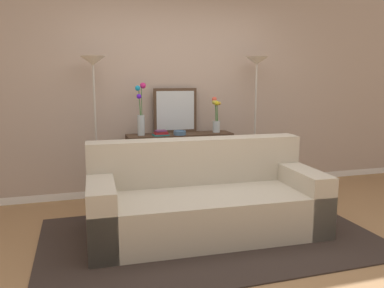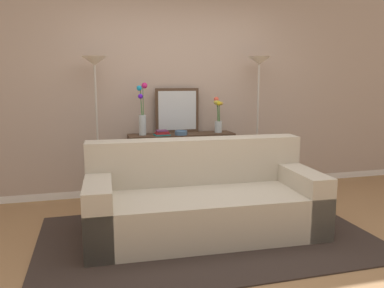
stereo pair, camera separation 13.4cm
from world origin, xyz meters
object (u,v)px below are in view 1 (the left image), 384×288
Objects in this scene: floor_lamp_right at (256,87)px; wall_mirror at (175,110)px; vase_tall_flowers at (141,113)px; book_row_under_console at (156,193)px; fruit_bowl at (180,133)px; vase_short_flowers at (216,117)px; couch at (204,201)px; floor_lamp_left at (94,90)px; book_stack at (161,133)px; console_table at (180,153)px.

floor_lamp_right is 1.08m from wall_mirror.
book_row_under_console is at bearing -0.52° from vase_tall_flowers.
vase_tall_flowers is 0.53m from fruit_bowl.
vase_short_flowers is at bearing -0.33° from book_row_under_console.
vase_short_flowers is at bearing 64.94° from couch.
vase_tall_flowers is 1.41× the size of book_row_under_console.
fruit_bowl is at bearing -91.47° from wall_mirror.
vase_short_flowers is (1.51, 0.08, -0.36)m from floor_lamp_left.
fruit_bowl is (1.00, -0.01, -0.53)m from floor_lamp_left.
floor_lamp_right is 1.87m from book_row_under_console.
fruit_bowl is (0.05, 1.11, 0.52)m from couch.
floor_lamp_right is 3.86× the size of vase_short_flowers.
wall_mirror is at bearing 12.45° from floor_lamp_left.
book_stack is (0.23, -0.09, -0.24)m from vase_tall_flowers.
floor_lamp_right reaches higher than couch.
couch is 1.68× the size of console_table.
book_stack is 0.78m from book_row_under_console.
couch is at bearing -80.70° from book_stack.
vase_tall_flowers is at bearing 167.94° from fruit_bowl.
vase_tall_flowers reaches higher than book_row_under_console.
book_stack reaches higher than console_table.
console_table is 0.59m from book_row_under_console.
vase_tall_flowers is (-0.49, 0.00, 0.52)m from console_table.
fruit_bowl is 0.24m from book_stack.
fruit_bowl is at bearing -0.53° from floor_lamp_left.
book_row_under_console is at bearing 179.67° from vase_short_flowers.
vase_tall_flowers is (-1.48, 0.09, -0.31)m from floor_lamp_right.
wall_mirror reaches higher than book_row_under_console.
book_stack reaches higher than book_row_under_console.
floor_lamp_left reaches higher than console_table.
book_stack is at bearing 99.30° from couch.
floor_lamp_left is at bearing 180.00° from floor_lamp_right.
floor_lamp_right reaches higher than fruit_bowl.
vase_tall_flowers is (0.54, 0.09, -0.29)m from floor_lamp_left.
floor_lamp_right reaches higher than vase_tall_flowers.
console_table is at bearing 4.86° from floor_lamp_left.
wall_mirror is (-1.02, 0.22, -0.30)m from floor_lamp_right.
floor_lamp_left reaches higher than couch.
fruit_bowl is (-1.02, -0.01, -0.55)m from floor_lamp_right.
console_table is 0.66m from vase_short_flowers.
book_row_under_console is at bearing -155.47° from wall_mirror.
console_table is at bearing 174.96° from floor_lamp_right.
fruit_bowl is at bearing -18.49° from book_row_under_console.
console_table is at bearing 179.46° from vase_short_flowers.
book_stack is (-1.26, 0.00, -0.55)m from floor_lamp_right.
floor_lamp_right is 2.77× the size of vase_tall_flowers.
couch reaches higher than book_stack.
vase_tall_flowers is 1.03m from book_row_under_console.
floor_lamp_right is (0.99, -0.09, 0.83)m from console_table.
floor_lamp_right is at bearing -9.18° from vase_short_flowers.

